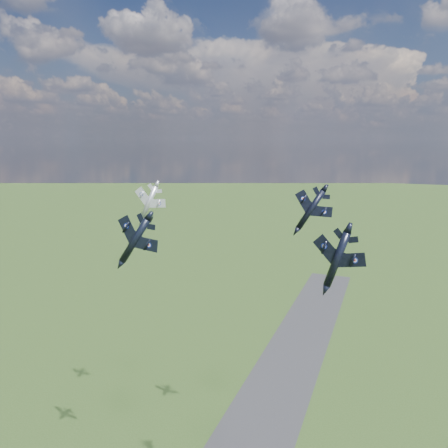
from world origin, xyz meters
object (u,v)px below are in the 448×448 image
at_px(jet_lead_navy, 135,240).
at_px(jet_left_silver, 149,203).
at_px(jet_high_navy, 311,210).
at_px(jet_right_navy, 337,259).

bearing_deg(jet_lead_navy, jet_left_silver, 114.04).
xyz_separation_m(jet_lead_navy, jet_high_navy, (30.65, 24.85, 4.29)).
xyz_separation_m(jet_right_navy, jet_high_navy, (-9.60, 30.17, 2.76)).
bearing_deg(jet_lead_navy, jet_high_navy, 38.66).
distance_m(jet_high_navy, jet_left_silver, 41.39).
height_order(jet_high_navy, jet_left_silver, jet_high_navy).
relative_size(jet_lead_navy, jet_high_navy, 1.09).
relative_size(jet_right_navy, jet_left_silver, 0.99).
xyz_separation_m(jet_right_navy, jet_left_silver, (-50.97, 28.93, 2.34)).
xyz_separation_m(jet_high_navy, jet_left_silver, (-41.37, -1.23, -0.41)).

